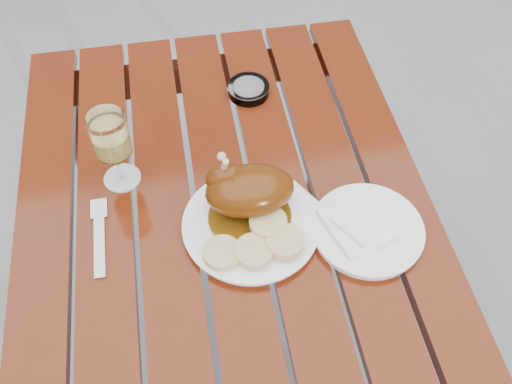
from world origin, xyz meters
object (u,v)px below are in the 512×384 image
at_px(dinner_plate, 251,225).
at_px(ashtray, 249,89).
at_px(table, 236,320).
at_px(wine_glass, 114,150).
at_px(side_plate, 367,230).

distance_m(dinner_plate, ashtray, 0.37).
bearing_deg(table, wine_glass, 138.90).
bearing_deg(wine_glass, dinner_plate, -34.67).
relative_size(dinner_plate, wine_glass, 1.49).
distance_m(wine_glass, side_plate, 0.50).
bearing_deg(table, side_plate, -9.34).
height_order(wine_glass, side_plate, wine_glass).
bearing_deg(table, ashtray, 75.25).
bearing_deg(wine_glass, side_plate, -25.23).
distance_m(table, dinner_plate, 0.39).
distance_m(table, ashtray, 0.55).
relative_size(dinner_plate, side_plate, 1.23).
distance_m(dinner_plate, side_plate, 0.22).
xyz_separation_m(dinner_plate, ashtray, (0.06, 0.37, 0.00)).
relative_size(side_plate, ashtray, 2.24).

